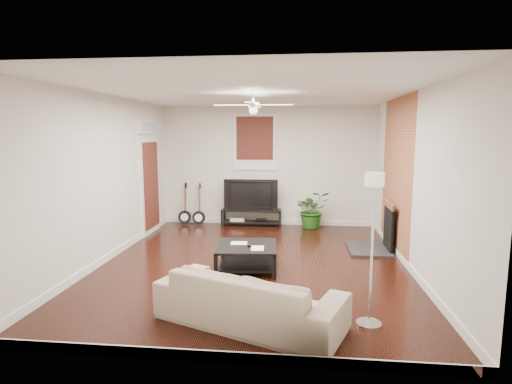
{
  "coord_description": "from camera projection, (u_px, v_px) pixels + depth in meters",
  "views": [
    {
      "loc": [
        0.72,
        -6.48,
        2.14
      ],
      "look_at": [
        0.0,
        0.4,
        1.15
      ],
      "focal_mm": 28.31,
      "sensor_mm": 36.0,
      "label": 1
    }
  ],
  "objects": [
    {
      "name": "sofa",
      "position": [
        249.0,
        297.0,
        4.57
      ],
      "size": [
        2.29,
        1.58,
        0.62
      ],
      "primitive_type": "imported",
      "rotation": [
        0.0,
        0.0,
        2.76
      ],
      "color": "#C9B397",
      "rests_on": "floor"
    },
    {
      "name": "guitar_left",
      "position": [
        184.0,
        204.0,
        9.6
      ],
      "size": [
        0.34,
        0.26,
        1.0
      ],
      "primitive_type": null,
      "rotation": [
        0.0,
        0.0,
        0.13
      ],
      "color": "black",
      "rests_on": "floor"
    },
    {
      "name": "fireplace",
      "position": [
        378.0,
        226.0,
        7.45
      ],
      "size": [
        0.8,
        1.1,
        0.92
      ],
      "primitive_type": "cube",
      "color": "black",
      "rests_on": "floor"
    },
    {
      "name": "guitar_right",
      "position": [
        198.0,
        204.0,
        9.53
      ],
      "size": [
        0.35,
        0.29,
        1.0
      ],
      "primitive_type": null,
      "rotation": [
        0.0,
        0.0,
        0.24
      ],
      "color": "black",
      "rests_on": "floor"
    },
    {
      "name": "ceiling_fan",
      "position": [
        253.0,
        105.0,
        6.39
      ],
      "size": [
        1.24,
        1.24,
        0.32
      ],
      "primitive_type": null,
      "color": "white",
      "rests_on": "ceiling"
    },
    {
      "name": "door_left",
      "position": [
        150.0,
        176.0,
        8.71
      ],
      "size": [
        0.08,
        1.0,
        2.5
      ],
      "primitive_type": "cube",
      "color": "white",
      "rests_on": "wall_left"
    },
    {
      "name": "window_back",
      "position": [
        255.0,
        143.0,
        9.44
      ],
      "size": [
        1.0,
        0.06,
        1.3
      ],
      "primitive_type": "cube",
      "color": "#3A150F",
      "rests_on": "wall_back"
    },
    {
      "name": "coffee_table",
      "position": [
        247.0,
        257.0,
        6.44
      ],
      "size": [
        1.0,
        1.0,
        0.39
      ],
      "primitive_type": "cube",
      "rotation": [
        0.0,
        0.0,
        0.07
      ],
      "color": "black",
      "rests_on": "floor"
    },
    {
      "name": "tv",
      "position": [
        251.0,
        194.0,
        9.45
      ],
      "size": [
        1.25,
        0.16,
        0.72
      ],
      "primitive_type": "imported",
      "color": "black",
      "rests_on": "tv_stand"
    },
    {
      "name": "potted_plant",
      "position": [
        312.0,
        209.0,
        9.24
      ],
      "size": [
        0.91,
        0.83,
        0.87
      ],
      "primitive_type": "imported",
      "rotation": [
        0.0,
        0.0,
        0.21
      ],
      "color": "#1F5317",
      "rests_on": "floor"
    },
    {
      "name": "floor_lamp",
      "position": [
        372.0,
        250.0,
        4.45
      ],
      "size": [
        0.37,
        0.37,
        1.74
      ],
      "primitive_type": null,
      "rotation": [
        0.0,
        0.0,
        -0.39
      ],
      "color": "white",
      "rests_on": "floor"
    },
    {
      "name": "brick_accent",
      "position": [
        396.0,
        176.0,
        7.29
      ],
      "size": [
        0.02,
        2.2,
        2.8
      ],
      "primitive_type": "cube",
      "color": "#AD5F37",
      "rests_on": "floor"
    },
    {
      "name": "room",
      "position": [
        253.0,
        180.0,
        6.56
      ],
      "size": [
        5.01,
        6.01,
        2.81
      ],
      "color": "black",
      "rests_on": "ground"
    },
    {
      "name": "tv_stand",
      "position": [
        251.0,
        218.0,
        9.5
      ],
      "size": [
        1.4,
        0.37,
        0.39
      ],
      "primitive_type": "cube",
      "color": "black",
      "rests_on": "floor"
    }
  ]
}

